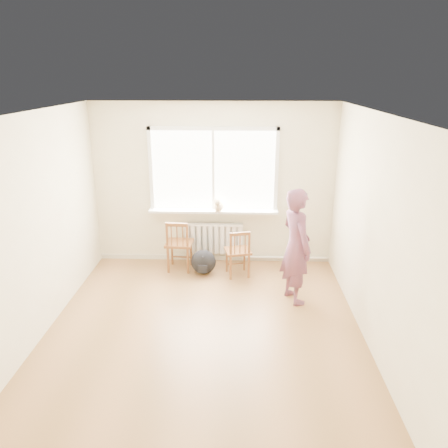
# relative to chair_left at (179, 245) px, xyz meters

# --- Properties ---
(floor) EXTENTS (4.50, 4.50, 0.00)m
(floor) POSITION_rel_chair_left_xyz_m (0.55, -1.80, -0.44)
(floor) COLOR #996A3F
(floor) RESTS_ON ground
(ceiling) EXTENTS (4.50, 4.50, 0.00)m
(ceiling) POSITION_rel_chair_left_xyz_m (0.55, -1.80, 2.26)
(ceiling) COLOR white
(ceiling) RESTS_ON back_wall
(back_wall) EXTENTS (4.00, 0.01, 2.70)m
(back_wall) POSITION_rel_chair_left_xyz_m (0.55, 0.45, 0.91)
(back_wall) COLOR beige
(back_wall) RESTS_ON ground
(window) EXTENTS (2.12, 0.05, 1.42)m
(window) POSITION_rel_chair_left_xyz_m (0.55, 0.43, 1.22)
(window) COLOR white
(window) RESTS_ON back_wall
(windowsill) EXTENTS (2.15, 0.22, 0.04)m
(windowsill) POSITION_rel_chair_left_xyz_m (0.55, 0.34, 0.49)
(windowsill) COLOR white
(windowsill) RESTS_ON back_wall
(radiator) EXTENTS (1.00, 0.12, 0.55)m
(radiator) POSITION_rel_chair_left_xyz_m (0.55, 0.36, 0.00)
(radiator) COLOR white
(radiator) RESTS_ON back_wall
(heating_pipe) EXTENTS (1.40, 0.04, 0.04)m
(heating_pipe) POSITION_rel_chair_left_xyz_m (1.80, 0.39, -0.36)
(heating_pipe) COLOR silver
(heating_pipe) RESTS_ON back_wall
(baseboard) EXTENTS (4.00, 0.03, 0.08)m
(baseboard) POSITION_rel_chair_left_xyz_m (0.55, 0.44, -0.40)
(baseboard) COLOR beige
(baseboard) RESTS_ON ground
(chair_left) EXTENTS (0.45, 0.43, 0.87)m
(chair_left) POSITION_rel_chair_left_xyz_m (0.00, 0.00, 0.00)
(chair_left) COLOR brown
(chair_left) RESTS_ON floor
(chair_right) EXTENTS (0.46, 0.45, 0.79)m
(chair_right) POSITION_rel_chair_left_xyz_m (0.98, -0.19, -0.04)
(chair_right) COLOR brown
(chair_right) RESTS_ON floor
(person) EXTENTS (0.60, 0.71, 1.66)m
(person) POSITION_rel_chair_left_xyz_m (1.78, -0.94, 0.39)
(person) COLOR #BB423E
(person) RESTS_ON floor
(cat) EXTENTS (0.19, 0.38, 0.25)m
(cat) POSITION_rel_chair_left_xyz_m (0.64, 0.26, 0.61)
(cat) COLOR #CEBB8C
(cat) RESTS_ON windowsill
(backpack) EXTENTS (0.46, 0.39, 0.41)m
(backpack) POSITION_rel_chair_left_xyz_m (0.41, -0.12, -0.23)
(backpack) COLOR black
(backpack) RESTS_ON floor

